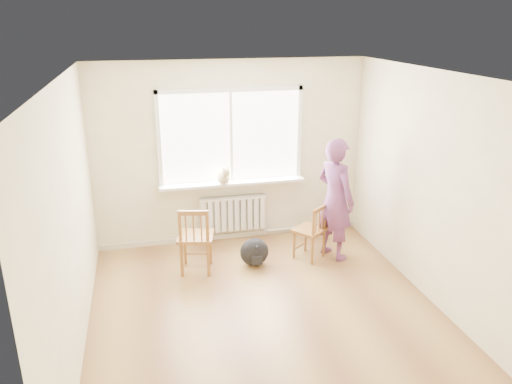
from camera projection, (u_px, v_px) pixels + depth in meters
floor at (268, 317)px, 5.70m from camera, size 4.50×4.50×0.00m
ceiling at (271, 77)px, 4.81m from camera, size 4.50×4.50×0.00m
back_wall at (231, 153)px, 7.32m from camera, size 4.00×0.01×2.70m
window at (231, 133)px, 7.19m from camera, size 2.12×0.05×1.42m
windowsill at (233, 183)px, 7.36m from camera, size 2.15×0.22×0.04m
radiator at (233, 213)px, 7.54m from camera, size 1.00×0.12×0.55m
heating_pipe at (310, 227)px, 7.96m from camera, size 1.40×0.04×0.04m
baseboard at (232, 235)px, 7.74m from camera, size 4.00×0.03×0.08m
chair_left at (195, 240)px, 6.57m from camera, size 0.55×0.53×0.93m
chair_right at (312, 232)px, 6.97m from camera, size 0.55×0.54×0.80m
person at (335, 199)px, 6.89m from camera, size 0.64×0.74×1.72m
cat at (223, 176)px, 7.20m from camera, size 0.23×0.45×0.30m
backpack at (254, 252)px, 6.84m from camera, size 0.40×0.30×0.39m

